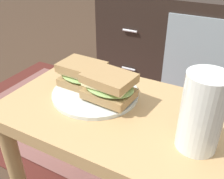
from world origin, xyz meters
TOP-DOWN VIEW (x-y plane):
  - side_table at (0.00, 0.00)m, footprint 0.56×0.36m
  - tv_cabinet at (-0.02, 0.95)m, footprint 0.96×0.46m
  - area_rug at (-0.46, 0.41)m, footprint 1.28×0.87m
  - plate at (-0.07, 0.03)m, footprint 0.23×0.23m
  - sandwich_front at (-0.12, 0.04)m, footprint 0.13×0.10m
  - sandwich_back at (-0.02, 0.01)m, footprint 0.14×0.11m
  - beer_glass at (0.21, -0.04)m, footprint 0.08×0.08m
  - coaster at (0.20, 0.10)m, footprint 0.08×0.08m

SIDE VIEW (x-z plane):
  - area_rug at x=-0.46m, z-range 0.00..0.01m
  - tv_cabinet at x=-0.02m, z-range 0.00..0.58m
  - side_table at x=0.00m, z-range 0.14..0.60m
  - coaster at x=0.20m, z-range 0.46..0.47m
  - plate at x=-0.07m, z-range 0.46..0.47m
  - sandwich_front at x=-0.12m, z-range 0.47..0.54m
  - sandwich_back at x=-0.02m, z-range 0.48..0.54m
  - beer_glass at x=0.21m, z-range 0.46..0.62m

